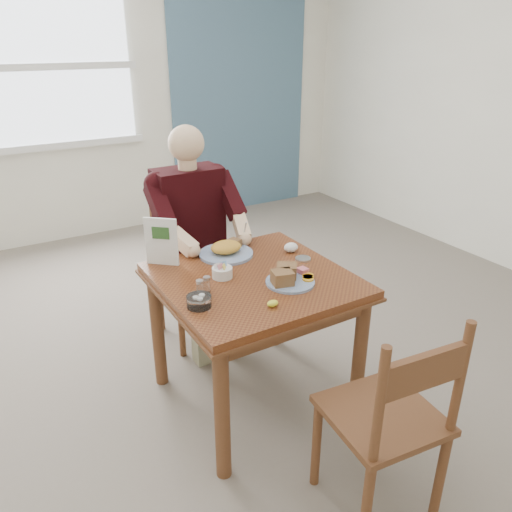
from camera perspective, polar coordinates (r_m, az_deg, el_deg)
floor at (r=2.89m, az=-0.25°, el=-15.77°), size 6.00×6.00×0.00m
wall_back at (r=5.07m, az=-18.73°, el=17.65°), size 5.50×0.00×5.50m
accent_panel at (r=5.63m, az=-1.80°, el=19.32°), size 1.60×0.02×2.80m
lemon_wedge at (r=2.21m, az=1.92°, el=-5.44°), size 0.05×0.04×0.03m
napkin at (r=2.76m, az=4.01°, el=0.99°), size 0.09×0.08×0.05m
metal_dish at (r=2.67m, az=5.40°, el=-0.32°), size 0.11×0.11×0.01m
window at (r=4.95m, az=-23.69°, el=19.18°), size 1.72×0.04×1.42m
table at (r=2.53m, az=-0.27°, el=-4.59°), size 0.92×0.92×0.75m
chair_far at (r=3.25m, az=-7.45°, el=-1.27°), size 0.42×0.42×0.95m
chair_near at (r=2.11m, az=15.03°, el=-17.63°), size 0.46×0.46×0.95m
diner at (r=3.04m, az=-7.09°, el=3.78°), size 0.53×0.56×1.39m
near_plate at (r=2.41m, az=3.68°, el=-2.43°), size 0.31×0.31×0.08m
far_plate at (r=2.72m, az=-3.39°, el=0.72°), size 0.37×0.37×0.08m
caddy at (r=2.47m, az=-3.88°, el=-1.87°), size 0.13×0.13×0.08m
shakers at (r=2.32m, az=-6.03°, el=-3.42°), size 0.09×0.06×0.08m
creamer at (r=2.22m, az=-6.52°, el=-5.15°), size 0.13×0.13×0.05m
menu at (r=2.61m, az=-10.77°, el=1.66°), size 0.14×0.12×0.26m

